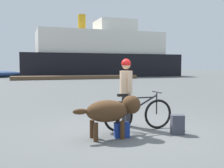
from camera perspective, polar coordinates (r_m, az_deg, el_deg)
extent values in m
plane|color=#595B5B|center=(6.35, 3.90, -10.10)|extent=(160.00, 160.00, 0.00)
torus|color=black|center=(6.62, 9.85, -6.38)|extent=(0.72, 0.06, 0.72)
torus|color=black|center=(6.19, 1.39, -7.03)|extent=(0.72, 0.06, 0.72)
cube|color=black|center=(6.35, 6.20, -2.95)|extent=(0.66, 0.03, 0.03)
cube|color=black|center=(6.36, 6.02, -4.61)|extent=(0.89, 0.03, 0.49)
cylinder|color=black|center=(6.19, 2.26, -5.06)|extent=(0.03, 0.03, 0.42)
cylinder|color=black|center=(6.56, 9.57, -4.17)|extent=(0.03, 0.03, 0.52)
cube|color=black|center=(6.15, 2.27, -2.39)|extent=(0.24, 0.10, 0.06)
cylinder|color=black|center=(6.52, 9.59, -1.73)|extent=(0.03, 0.44, 0.03)
cube|color=slate|center=(6.14, 1.22, -4.29)|extent=(0.36, 0.14, 0.02)
cylinder|color=#333338|center=(6.90, 2.68, -5.45)|extent=(0.14, 0.14, 0.83)
cylinder|color=#333338|center=(6.70, 3.38, -5.74)|extent=(0.14, 0.14, 0.83)
cylinder|color=#D8B28C|center=(6.72, 3.05, 0.36)|extent=(0.32, 0.32, 0.59)
cylinder|color=#D8B28C|center=(6.92, 2.36, 0.75)|extent=(0.09, 0.09, 0.52)
cylinder|color=#D8B28C|center=(6.52, 3.77, 0.55)|extent=(0.09, 0.09, 0.52)
sphere|color=tan|center=(6.71, 3.06, 4.15)|extent=(0.22, 0.22, 0.22)
sphere|color=red|center=(6.71, 3.06, 4.41)|extent=(0.24, 0.24, 0.24)
ellipsoid|color=#472D19|center=(5.62, -1.07, -5.82)|extent=(0.91, 0.54, 0.46)
sphere|color=#472D19|center=(5.80, 4.16, -4.45)|extent=(0.41, 0.41, 0.41)
ellipsoid|color=#472D19|center=(5.47, -6.82, -5.91)|extent=(0.32, 0.12, 0.12)
cylinder|color=#472D19|center=(5.93, 1.19, -9.20)|extent=(0.10, 0.10, 0.38)
cylinder|color=#472D19|center=(5.66, 2.25, -9.84)|extent=(0.10, 0.10, 0.38)
cylinder|color=#472D19|center=(5.76, -4.31, -9.60)|extent=(0.10, 0.10, 0.38)
cylinder|color=#472D19|center=(5.48, -3.51, -10.30)|extent=(0.10, 0.10, 0.38)
cube|color=#3F3F4C|center=(6.21, 13.88, -8.45)|extent=(0.33, 0.27, 0.44)
cube|color=navy|center=(5.80, 2.11, -9.84)|extent=(0.35, 0.23, 0.32)
cube|color=brown|center=(31.05, -7.72, 1.43)|extent=(14.34, 2.29, 0.40)
cube|color=black|center=(39.12, -2.58, 4.00)|extent=(22.38, 8.17, 3.18)
cube|color=silver|center=(39.26, -2.59, 8.66)|extent=(17.90, 6.86, 3.20)
cube|color=silver|center=(40.22, 0.53, 12.14)|extent=(5.37, 4.90, 1.80)
cylinder|color=#BF8C19|center=(38.92, -6.50, 12.84)|extent=(1.10, 1.10, 2.40)
cylinder|color=#4C331E|center=(53.73, -13.07, 3.37)|extent=(0.37, 0.37, 2.21)
cone|color=#1E4C28|center=(53.86, -13.14, 7.85)|extent=(3.30, 3.30, 6.19)
cylinder|color=#4C331E|center=(56.26, -7.93, 3.41)|extent=(0.46, 0.46, 2.13)
cone|color=#1E4C28|center=(56.39, -7.97, 7.87)|extent=(3.62, 3.62, 6.64)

